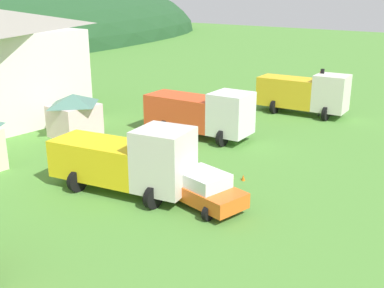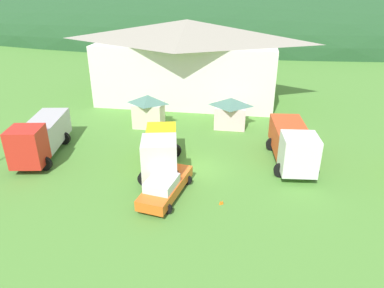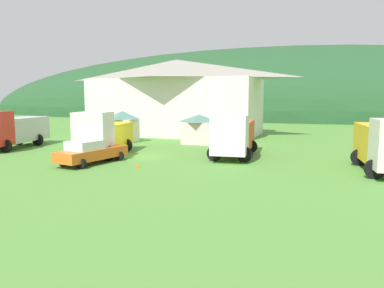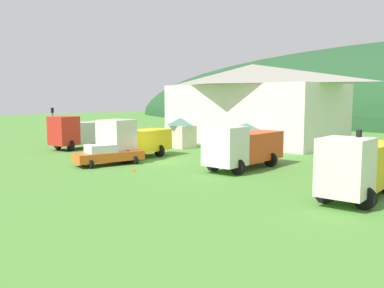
{
  "view_description": "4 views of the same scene",
  "coord_description": "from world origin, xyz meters",
  "px_view_note": "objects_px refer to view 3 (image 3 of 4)",
  "views": [
    {
      "loc": [
        -17.75,
        -16.67,
        9.54
      ],
      "look_at": [
        0.97,
        -1.82,
        1.76
      ],
      "focal_mm": 44.34,
      "sensor_mm": 36.0,
      "label": 1
    },
    {
      "loc": [
        3.28,
        -23.68,
        13.24
      ],
      "look_at": [
        -0.61,
        0.35,
        1.89
      ],
      "focal_mm": 33.43,
      "sensor_mm": 36.0,
      "label": 2
    },
    {
      "loc": [
        13.43,
        -25.7,
        4.55
      ],
      "look_at": [
        3.65,
        1.68,
        0.91
      ],
      "focal_mm": 34.92,
      "sensor_mm": 36.0,
      "label": 3
    },
    {
      "loc": [
        26.24,
        -22.06,
        5.34
      ],
      "look_at": [
        3.4,
        0.24,
        1.74
      ],
      "focal_mm": 39.07,
      "sensor_mm": 36.0,
      "label": 4
    }
  ],
  "objects_px": {
    "crane_truck_red": "(12,129)",
    "depot_building": "(177,96)",
    "flatbed_truck_yellow": "(103,134)",
    "traffic_cone_mid_row": "(137,168)",
    "heavy_rig_white": "(234,135)",
    "traffic_cone_near_pickup": "(139,168)",
    "service_pickup_orange": "(91,152)",
    "play_shed_pink": "(199,129)",
    "play_shed_cream": "(123,126)"
  },
  "relations": [
    {
      "from": "flatbed_truck_yellow",
      "to": "traffic_cone_mid_row",
      "type": "bearing_deg",
      "value": 41.09
    },
    {
      "from": "play_shed_pink",
      "to": "play_shed_cream",
      "type": "bearing_deg",
      "value": -171.09
    },
    {
      "from": "depot_building",
      "to": "crane_truck_red",
      "type": "relative_size",
      "value": 2.67
    },
    {
      "from": "depot_building",
      "to": "crane_truck_red",
      "type": "xyz_separation_m",
      "value": [
        -9.01,
        -16.94,
        -2.94
      ]
    },
    {
      "from": "crane_truck_red",
      "to": "service_pickup_orange",
      "type": "distance_m",
      "value": 12.02
    },
    {
      "from": "crane_truck_red",
      "to": "traffic_cone_near_pickup",
      "type": "xyz_separation_m",
      "value": [
        15.0,
        -4.48,
        -1.75
      ]
    },
    {
      "from": "play_shed_pink",
      "to": "flatbed_truck_yellow",
      "type": "xyz_separation_m",
      "value": [
        -4.51,
        -9.93,
        0.24
      ]
    },
    {
      "from": "flatbed_truck_yellow",
      "to": "service_pickup_orange",
      "type": "distance_m",
      "value": 3.55
    },
    {
      "from": "play_shed_pink",
      "to": "crane_truck_red",
      "type": "xyz_separation_m",
      "value": [
        -14.63,
        -8.91,
        0.25
      ]
    },
    {
      "from": "service_pickup_orange",
      "to": "traffic_cone_mid_row",
      "type": "bearing_deg",
      "value": 95.46
    },
    {
      "from": "play_shed_pink",
      "to": "flatbed_truck_yellow",
      "type": "distance_m",
      "value": 10.9
    },
    {
      "from": "service_pickup_orange",
      "to": "play_shed_pink",
      "type": "bearing_deg",
      "value": 175.36
    },
    {
      "from": "heavy_rig_white",
      "to": "service_pickup_orange",
      "type": "relative_size",
      "value": 1.36
    },
    {
      "from": "play_shed_pink",
      "to": "traffic_cone_mid_row",
      "type": "distance_m",
      "value": 13.56
    },
    {
      "from": "play_shed_pink",
      "to": "flatbed_truck_yellow",
      "type": "bearing_deg",
      "value": -114.42
    },
    {
      "from": "service_pickup_orange",
      "to": "traffic_cone_near_pickup",
      "type": "height_order",
      "value": "service_pickup_orange"
    },
    {
      "from": "depot_building",
      "to": "heavy_rig_white",
      "type": "xyz_separation_m",
      "value": [
        10.78,
        -15.04,
        -2.96
      ]
    },
    {
      "from": "crane_truck_red",
      "to": "service_pickup_orange",
      "type": "height_order",
      "value": "crane_truck_red"
    },
    {
      "from": "play_shed_cream",
      "to": "traffic_cone_mid_row",
      "type": "distance_m",
      "value": 14.77
    },
    {
      "from": "traffic_cone_near_pickup",
      "to": "depot_building",
      "type": "bearing_deg",
      "value": 105.61
    },
    {
      "from": "play_shed_cream",
      "to": "service_pickup_orange",
      "type": "height_order",
      "value": "play_shed_cream"
    },
    {
      "from": "play_shed_cream",
      "to": "heavy_rig_white",
      "type": "distance_m",
      "value": 14.22
    },
    {
      "from": "depot_building",
      "to": "crane_truck_red",
      "type": "height_order",
      "value": "depot_building"
    },
    {
      "from": "play_shed_pink",
      "to": "traffic_cone_mid_row",
      "type": "relative_size",
      "value": 5.66
    },
    {
      "from": "traffic_cone_mid_row",
      "to": "service_pickup_orange",
      "type": "bearing_deg",
      "value": 175.51
    },
    {
      "from": "play_shed_cream",
      "to": "service_pickup_orange",
      "type": "xyz_separation_m",
      "value": [
        4.4,
        -11.95,
        -0.81
      ]
    },
    {
      "from": "flatbed_truck_yellow",
      "to": "traffic_cone_mid_row",
      "type": "distance_m",
      "value": 6.19
    },
    {
      "from": "traffic_cone_near_pickup",
      "to": "flatbed_truck_yellow",
      "type": "bearing_deg",
      "value": 144.64
    },
    {
      "from": "heavy_rig_white",
      "to": "play_shed_cream",
      "type": "bearing_deg",
      "value": -119.58
    },
    {
      "from": "play_shed_pink",
      "to": "heavy_rig_white",
      "type": "height_order",
      "value": "heavy_rig_white"
    },
    {
      "from": "flatbed_truck_yellow",
      "to": "depot_building",
      "type": "bearing_deg",
      "value": 171.29
    },
    {
      "from": "flatbed_truck_yellow",
      "to": "traffic_cone_mid_row",
      "type": "xyz_separation_m",
      "value": [
        4.76,
        -3.55,
        -1.73
      ]
    },
    {
      "from": "crane_truck_red",
      "to": "heavy_rig_white",
      "type": "xyz_separation_m",
      "value": [
        19.79,
        1.9,
        -0.02
      ]
    },
    {
      "from": "heavy_rig_white",
      "to": "traffic_cone_near_pickup",
      "type": "distance_m",
      "value": 8.16
    },
    {
      "from": "heavy_rig_white",
      "to": "traffic_cone_near_pickup",
      "type": "relative_size",
      "value": 14.18
    },
    {
      "from": "depot_building",
      "to": "flatbed_truck_yellow",
      "type": "bearing_deg",
      "value": -86.47
    },
    {
      "from": "play_shed_cream",
      "to": "traffic_cone_mid_row",
      "type": "height_order",
      "value": "play_shed_cream"
    },
    {
      "from": "depot_building",
      "to": "traffic_cone_mid_row",
      "type": "relative_size",
      "value": 38.26
    },
    {
      "from": "play_shed_pink",
      "to": "traffic_cone_near_pickup",
      "type": "xyz_separation_m",
      "value": [
        0.37,
        -13.39,
        -1.5
      ]
    },
    {
      "from": "play_shed_cream",
      "to": "traffic_cone_mid_row",
      "type": "xyz_separation_m",
      "value": [
        8.09,
        -12.24,
        -1.64
      ]
    },
    {
      "from": "play_shed_cream",
      "to": "flatbed_truck_yellow",
      "type": "height_order",
      "value": "flatbed_truck_yellow"
    },
    {
      "from": "heavy_rig_white",
      "to": "flatbed_truck_yellow",
      "type": "bearing_deg",
      "value": -78.8
    },
    {
      "from": "play_shed_pink",
      "to": "crane_truck_red",
      "type": "relative_size",
      "value": 0.39
    },
    {
      "from": "play_shed_pink",
      "to": "traffic_cone_near_pickup",
      "type": "distance_m",
      "value": 13.48
    },
    {
      "from": "flatbed_truck_yellow",
      "to": "traffic_cone_near_pickup",
      "type": "distance_m",
      "value": 6.23
    },
    {
      "from": "service_pickup_orange",
      "to": "traffic_cone_mid_row",
      "type": "relative_size",
      "value": 10.12
    },
    {
      "from": "crane_truck_red",
      "to": "depot_building",
      "type": "bearing_deg",
      "value": 141.99
    },
    {
      "from": "play_shed_cream",
      "to": "crane_truck_red",
      "type": "height_order",
      "value": "crane_truck_red"
    },
    {
      "from": "heavy_rig_white",
      "to": "traffic_cone_mid_row",
      "type": "relative_size",
      "value": 13.74
    },
    {
      "from": "flatbed_truck_yellow",
      "to": "heavy_rig_white",
      "type": "height_order",
      "value": "flatbed_truck_yellow"
    }
  ]
}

